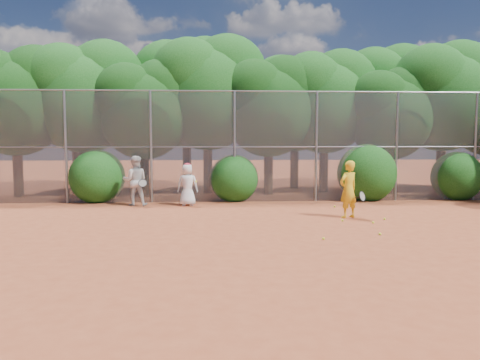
{
  "coord_description": "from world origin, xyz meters",
  "views": [
    {
      "loc": [
        -1.77,
        -10.94,
        2.28
      ],
      "look_at": [
        -1.0,
        2.5,
        1.1
      ],
      "focal_mm": 35.0,
      "sensor_mm": 36.0,
      "label": 1
    }
  ],
  "objects": [
    {
      "name": "ball_0",
      "position": [
        2.54,
        1.3,
        0.03
      ],
      "size": [
        0.07,
        0.07,
        0.07
      ],
      "primitive_type": "sphere",
      "color": "yellow",
      "rests_on": "ground"
    },
    {
      "name": "ball_1",
      "position": [
        1.8,
        1.68,
        0.03
      ],
      "size": [
        0.07,
        0.07,
        0.07
      ],
      "primitive_type": "sphere",
      "color": "yellow",
      "rests_on": "ground"
    },
    {
      "name": "player_yellow",
      "position": [
        2.13,
        2.3,
        0.83
      ],
      "size": [
        0.86,
        0.66,
        1.66
      ],
      "rotation": [
        0.0,
        0.0,
        3.62
      ],
      "color": "yellow",
      "rests_on": "ground"
    },
    {
      "name": "player_white",
      "position": [
        -4.45,
        5.22,
        0.86
      ],
      "size": [
        0.89,
        0.75,
        1.71
      ],
      "rotation": [
        0.0,
        0.0,
        3.2
      ],
      "color": "silver",
      "rests_on": "ground"
    },
    {
      "name": "tree_7",
      "position": [
        8.06,
        8.64,
        4.28
      ],
      "size": [
        4.77,
        4.14,
        6.53
      ],
      "color": "black",
      "rests_on": "ground"
    },
    {
      "name": "tree_1",
      "position": [
        -6.94,
        8.54,
        4.16
      ],
      "size": [
        4.64,
        4.03,
        6.35
      ],
      "color": "black",
      "rests_on": "ground"
    },
    {
      "name": "bush_3",
      "position": [
        7.5,
        6.3,
        0.95
      ],
      "size": [
        1.9,
        1.9,
        1.9
      ],
      "primitive_type": "sphere",
      "color": "#124912",
      "rests_on": "ground"
    },
    {
      "name": "tree_0",
      "position": [
        -9.44,
        8.04,
        3.93
      ],
      "size": [
        4.38,
        3.81,
        6.0
      ],
      "color": "black",
      "rests_on": "ground"
    },
    {
      "name": "tree_12",
      "position": [
        6.56,
        11.24,
        4.51
      ],
      "size": [
        5.02,
        4.37,
        6.88
      ],
      "color": "black",
      "rests_on": "ground"
    },
    {
      "name": "player_teen",
      "position": [
        -2.65,
        5.04,
        0.73
      ],
      "size": [
        0.71,
        0.47,
        1.47
      ],
      "rotation": [
        0.0,
        0.0,
        3.15
      ],
      "color": "white",
      "rests_on": "ground"
    },
    {
      "name": "tree_3",
      "position": [
        -1.94,
        8.84,
        4.4
      ],
      "size": [
        4.89,
        4.26,
        6.7
      ],
      "color": "black",
      "rests_on": "ground"
    },
    {
      "name": "ground",
      "position": [
        0.0,
        0.0,
        0.0
      ],
      "size": [
        80.0,
        80.0,
        0.0
      ],
      "primitive_type": "plane",
      "color": "#994022",
      "rests_on": "ground"
    },
    {
      "name": "ball_5",
      "position": [
        2.27,
        4.32,
        0.03
      ],
      "size": [
        0.07,
        0.07,
        0.07
      ],
      "primitive_type": "sphere",
      "color": "yellow",
      "rests_on": "ground"
    },
    {
      "name": "tree_9",
      "position": [
        -7.94,
        10.84,
        4.34
      ],
      "size": [
        4.83,
        4.2,
        6.62
      ],
      "color": "black",
      "rests_on": "ground"
    },
    {
      "name": "tree_2",
      "position": [
        -4.45,
        7.83,
        3.58
      ],
      "size": [
        3.99,
        3.47,
        5.47
      ],
      "color": "black",
      "rests_on": "ground"
    },
    {
      "name": "tree_11",
      "position": [
        2.06,
        10.64,
        4.16
      ],
      "size": [
        4.64,
        4.03,
        6.35
      ],
      "color": "black",
      "rests_on": "ground"
    },
    {
      "name": "tree_5",
      "position": [
        3.06,
        9.04,
        4.05
      ],
      "size": [
        4.51,
        3.92,
        6.17
      ],
      "color": "black",
      "rests_on": "ground"
    },
    {
      "name": "tree_10",
      "position": [
        -2.93,
        11.05,
        4.63
      ],
      "size": [
        5.15,
        4.48,
        7.06
      ],
      "color": "black",
      "rests_on": "ground"
    },
    {
      "name": "bush_1",
      "position": [
        -1.0,
        6.3,
        0.9
      ],
      "size": [
        1.8,
        1.8,
        1.8
      ],
      "primitive_type": "sphere",
      "color": "#124912",
      "rests_on": "ground"
    },
    {
      "name": "bush_0",
      "position": [
        -6.0,
        6.3,
        1.0
      ],
      "size": [
        2.0,
        2.0,
        2.0
      ],
      "primitive_type": "sphere",
      "color": "#124912",
      "rests_on": "ground"
    },
    {
      "name": "tree_4",
      "position": [
        0.55,
        8.24,
        3.76
      ],
      "size": [
        4.19,
        3.64,
        5.73
      ],
      "color": "black",
      "rests_on": "ground"
    },
    {
      "name": "bush_2",
      "position": [
        4.0,
        6.3,
        1.1
      ],
      "size": [
        2.2,
        2.2,
        2.2
      ],
      "primitive_type": "sphere",
      "color": "#124912",
      "rests_on": "ground"
    },
    {
      "name": "ball_3",
      "position": [
        3.06,
        1.85,
        0.03
      ],
      "size": [
        0.07,
        0.07,
        0.07
      ],
      "primitive_type": "sphere",
      "color": "yellow",
      "rests_on": "ground"
    },
    {
      "name": "ball_4",
      "position": [
        0.72,
        -0.65,
        0.03
      ],
      "size": [
        0.07,
        0.07,
        0.07
      ],
      "primitive_type": "sphere",
      "color": "yellow",
      "rests_on": "ground"
    },
    {
      "name": "ball_2",
      "position": [
        2.17,
        -0.22,
        0.03
      ],
      "size": [
        0.07,
        0.07,
        0.07
      ],
      "primitive_type": "sphere",
      "color": "yellow",
      "rests_on": "ground"
    },
    {
      "name": "fence_back",
      "position": [
        -0.12,
        6.0,
        2.05
      ],
      "size": [
        20.05,
        0.09,
        4.03
      ],
      "color": "gray",
      "rests_on": "ground"
    },
    {
      "name": "tree_6",
      "position": [
        5.55,
        8.03,
        3.47
      ],
      "size": [
        3.86,
        3.36,
        5.29
      ],
      "color": "black",
      "rests_on": "ground"
    }
  ]
}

